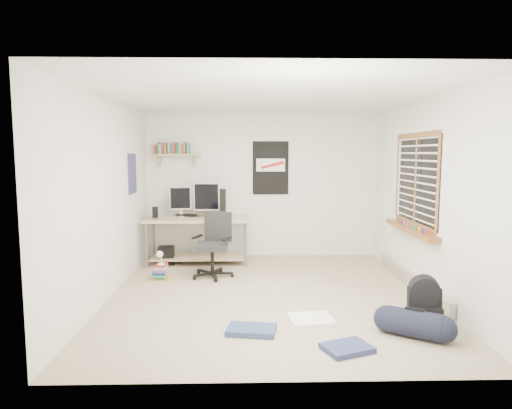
{
  "coord_description": "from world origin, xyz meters",
  "views": [
    {
      "loc": [
        -0.3,
        -5.68,
        1.81
      ],
      "look_at": [
        -0.15,
        0.19,
        1.14
      ],
      "focal_mm": 32.0,
      "sensor_mm": 36.0,
      "label": 1
    }
  ],
  "objects_px": {
    "office_chair": "(212,244)",
    "duffel_bag": "(414,323)",
    "book_stack": "(160,269)",
    "backpack": "(424,308)",
    "desk": "(198,241)"
  },
  "relations": [
    {
      "from": "office_chair",
      "to": "duffel_bag",
      "type": "height_order",
      "value": "office_chair"
    },
    {
      "from": "office_chair",
      "to": "book_stack",
      "type": "relative_size",
      "value": 2.24
    },
    {
      "from": "backpack",
      "to": "duffel_bag",
      "type": "xyz_separation_m",
      "value": [
        -0.2,
        -0.26,
        -0.06
      ]
    },
    {
      "from": "office_chair",
      "to": "book_stack",
      "type": "bearing_deg",
      "value": -148.25
    },
    {
      "from": "backpack",
      "to": "duffel_bag",
      "type": "bearing_deg",
      "value": -113.18
    },
    {
      "from": "backpack",
      "to": "office_chair",
      "type": "bearing_deg",
      "value": 153.81
    },
    {
      "from": "duffel_bag",
      "to": "book_stack",
      "type": "relative_size",
      "value": 1.27
    },
    {
      "from": "office_chair",
      "to": "duffel_bag",
      "type": "bearing_deg",
      "value": -24.35
    },
    {
      "from": "desk",
      "to": "duffel_bag",
      "type": "bearing_deg",
      "value": -45.49
    },
    {
      "from": "duffel_bag",
      "to": "desk",
      "type": "bearing_deg",
      "value": 161.41
    },
    {
      "from": "backpack",
      "to": "book_stack",
      "type": "bearing_deg",
      "value": 162.98
    },
    {
      "from": "desk",
      "to": "duffel_bag",
      "type": "xyz_separation_m",
      "value": [
        2.44,
        -3.14,
        -0.22
      ]
    },
    {
      "from": "office_chair",
      "to": "backpack",
      "type": "bearing_deg",
      "value": -18.35
    },
    {
      "from": "desk",
      "to": "office_chair",
      "type": "height_order",
      "value": "office_chair"
    },
    {
      "from": "desk",
      "to": "book_stack",
      "type": "height_order",
      "value": "desk"
    }
  ]
}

